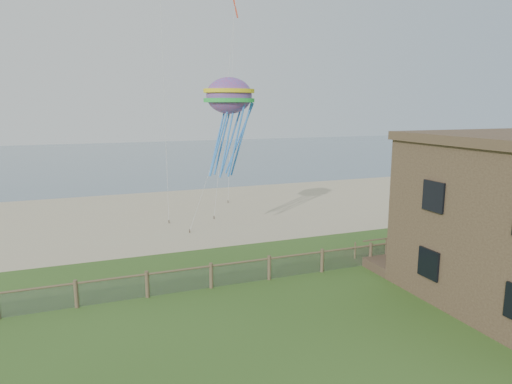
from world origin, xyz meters
The scene contains 7 objects.
ground centered at (0.00, 0.00, 0.00)m, with size 160.00×160.00×0.00m, color #31511C.
sand_beach centered at (0.00, 22.00, 0.00)m, with size 72.00×20.00×0.02m, color tan.
ocean centered at (0.00, 66.00, 0.00)m, with size 160.00×68.00×0.02m, color slate.
chainlink_fence centered at (0.00, 6.00, 0.55)m, with size 36.20×0.20×1.25m, color brown, non-canonical shape.
motel_deck centered at (13.00, 5.00, 0.25)m, with size 15.00×2.00×0.50m, color brown.
picnic_table centered at (6.58, 2.90, 0.33)m, with size 1.58×1.20×0.67m, color brown, non-canonical shape.
octopus_kite centered at (0.21, 12.88, 7.51)m, with size 3.18×2.25×6.55m, color #D52150, non-canonical shape.
Camera 1 is at (-8.41, -13.99, 8.55)m, focal length 32.00 mm.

